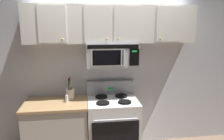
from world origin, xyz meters
TOP-DOWN VIEW (x-y plane):
  - back_wall at (0.00, 0.79)m, footprint 5.20×0.10m
  - stove_range at (0.00, 0.42)m, footprint 0.76×0.69m
  - over_range_microwave at (-0.00, 0.54)m, footprint 0.76×0.43m
  - upper_cabinets at (-0.00, 0.57)m, footprint 2.50×0.36m
  - counter_segment at (-0.84, 0.43)m, footprint 0.93×0.65m
  - utensil_crock_cream at (-0.63, 0.55)m, footprint 0.13×0.13m
  - salt_shaker at (-0.68, 0.42)m, footprint 0.05×0.05m

SIDE VIEW (x-z plane):
  - counter_segment at x=-0.84m, z-range 0.00..0.90m
  - stove_range at x=0.00m, z-range -0.09..1.03m
  - salt_shaker at x=-0.68m, z-range 0.90..1.01m
  - utensil_crock_cream at x=-0.63m, z-range 0.82..1.17m
  - back_wall at x=0.00m, z-range 0.00..2.70m
  - over_range_microwave at x=0.00m, z-range 1.40..1.75m
  - upper_cabinets at x=0.00m, z-range 1.75..2.30m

